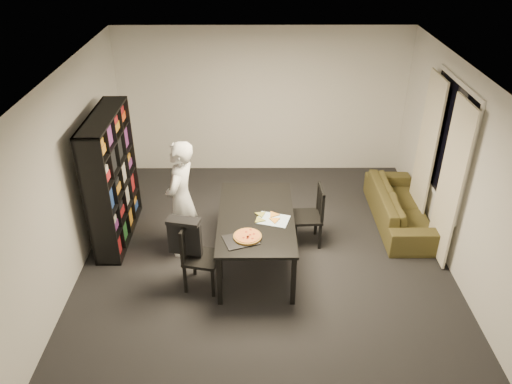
{
  "coord_description": "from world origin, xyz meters",
  "views": [
    {
      "loc": [
        -0.16,
        -5.56,
        4.32
      ],
      "look_at": [
        -0.13,
        0.05,
        1.05
      ],
      "focal_mm": 35.0,
      "sensor_mm": 36.0,
      "label": 1
    }
  ],
  "objects_px": {
    "pepperoni_pizza": "(247,236)",
    "sofa": "(400,207)",
    "bookshelf": "(112,179)",
    "baking_tray": "(241,240)",
    "person": "(181,199)",
    "chair_right": "(313,212)",
    "dining_table": "(256,220)",
    "chair_left": "(195,252)"
  },
  "relations": [
    {
      "from": "chair_right",
      "to": "bookshelf",
      "type": "bearing_deg",
      "value": -96.92
    },
    {
      "from": "dining_table",
      "to": "sofa",
      "type": "relative_size",
      "value": 0.95
    },
    {
      "from": "bookshelf",
      "to": "chair_left",
      "type": "distance_m",
      "value": 1.74
    },
    {
      "from": "chair_left",
      "to": "chair_right",
      "type": "distance_m",
      "value": 1.83
    },
    {
      "from": "chair_right",
      "to": "pepperoni_pizza",
      "type": "relative_size",
      "value": 2.57
    },
    {
      "from": "pepperoni_pizza",
      "to": "baking_tray",
      "type": "bearing_deg",
      "value": -148.93
    },
    {
      "from": "person",
      "to": "sofa",
      "type": "height_order",
      "value": "person"
    },
    {
      "from": "dining_table",
      "to": "baking_tray",
      "type": "distance_m",
      "value": 0.59
    },
    {
      "from": "bookshelf",
      "to": "pepperoni_pizza",
      "type": "relative_size",
      "value": 5.43
    },
    {
      "from": "chair_left",
      "to": "baking_tray",
      "type": "xyz_separation_m",
      "value": [
        0.58,
        -0.08,
        0.23
      ]
    },
    {
      "from": "pepperoni_pizza",
      "to": "chair_right",
      "type": "bearing_deg",
      "value": 46.49
    },
    {
      "from": "dining_table",
      "to": "chair_right",
      "type": "bearing_deg",
      "value": 29.73
    },
    {
      "from": "person",
      "to": "pepperoni_pizza",
      "type": "distance_m",
      "value": 1.18
    },
    {
      "from": "chair_left",
      "to": "baking_tray",
      "type": "distance_m",
      "value": 0.63
    },
    {
      "from": "bookshelf",
      "to": "pepperoni_pizza",
      "type": "bearing_deg",
      "value": -30.99
    },
    {
      "from": "person",
      "to": "sofa",
      "type": "xyz_separation_m",
      "value": [
        3.23,
        0.71,
        -0.57
      ]
    },
    {
      "from": "dining_table",
      "to": "chair_left",
      "type": "bearing_deg",
      "value": -148.13
    },
    {
      "from": "chair_right",
      "to": "sofa",
      "type": "relative_size",
      "value": 0.48
    },
    {
      "from": "dining_table",
      "to": "baking_tray",
      "type": "relative_size",
      "value": 4.47
    },
    {
      "from": "chair_left",
      "to": "dining_table",
      "type": "bearing_deg",
      "value": -45.93
    },
    {
      "from": "bookshelf",
      "to": "person",
      "type": "height_order",
      "value": "bookshelf"
    },
    {
      "from": "person",
      "to": "sofa",
      "type": "relative_size",
      "value": 0.9
    },
    {
      "from": "pepperoni_pizza",
      "to": "sofa",
      "type": "distance_m",
      "value": 2.8
    },
    {
      "from": "pepperoni_pizza",
      "to": "sofa",
      "type": "relative_size",
      "value": 0.19
    },
    {
      "from": "bookshelf",
      "to": "sofa",
      "type": "xyz_separation_m",
      "value": [
        4.25,
        0.32,
        -0.67
      ]
    },
    {
      "from": "bookshelf",
      "to": "baking_tray",
      "type": "distance_m",
      "value": 2.2
    },
    {
      "from": "chair_right",
      "to": "person",
      "type": "distance_m",
      "value": 1.86
    },
    {
      "from": "dining_table",
      "to": "chair_right",
      "type": "relative_size",
      "value": 1.99
    },
    {
      "from": "chair_left",
      "to": "baking_tray",
      "type": "height_order",
      "value": "chair_left"
    },
    {
      "from": "chair_left",
      "to": "person",
      "type": "relative_size",
      "value": 0.54
    },
    {
      "from": "chair_right",
      "to": "pepperoni_pizza",
      "type": "xyz_separation_m",
      "value": [
        -0.92,
        -0.96,
        0.26
      ]
    },
    {
      "from": "chair_left",
      "to": "person",
      "type": "xyz_separation_m",
      "value": [
        -0.24,
        0.74,
        0.32
      ]
    },
    {
      "from": "dining_table",
      "to": "pepperoni_pizza",
      "type": "xyz_separation_m",
      "value": [
        -0.11,
        -0.5,
        0.09
      ]
    },
    {
      "from": "bookshelf",
      "to": "chair_left",
      "type": "bearing_deg",
      "value": -41.75
    },
    {
      "from": "bookshelf",
      "to": "person",
      "type": "bearing_deg",
      "value": -20.78
    },
    {
      "from": "bookshelf",
      "to": "pepperoni_pizza",
      "type": "distance_m",
      "value": 2.25
    },
    {
      "from": "chair_left",
      "to": "sofa",
      "type": "xyz_separation_m",
      "value": [
        2.99,
        1.45,
        -0.25
      ]
    },
    {
      "from": "bookshelf",
      "to": "baking_tray",
      "type": "bearing_deg",
      "value": -33.17
    },
    {
      "from": "chair_right",
      "to": "person",
      "type": "xyz_separation_m",
      "value": [
        -1.82,
        -0.2,
        0.33
      ]
    },
    {
      "from": "baking_tray",
      "to": "pepperoni_pizza",
      "type": "xyz_separation_m",
      "value": [
        0.08,
        0.05,
        0.02
      ]
    },
    {
      "from": "chair_right",
      "to": "sofa",
      "type": "xyz_separation_m",
      "value": [
        1.41,
        0.51,
        -0.24
      ]
    },
    {
      "from": "chair_left",
      "to": "pepperoni_pizza",
      "type": "relative_size",
      "value": 2.61
    }
  ]
}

